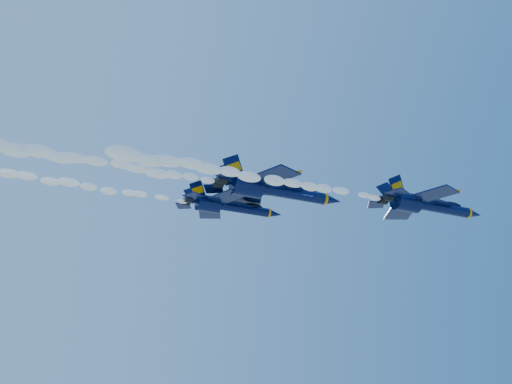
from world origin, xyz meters
name	(u,v)px	position (x,y,z in m)	size (l,w,h in m)	color
jet_lead	(426,205)	(20.55, -14.79, 149.82)	(16.51, 13.55, 6.14)	#070E35
smoke_trail_jet_lead	(258,177)	(-4.21, -14.79, 149.46)	(35.41, 1.71, 1.54)	white
jet_second	(272,189)	(3.30, -3.16, 153.55)	(19.84, 16.27, 7.37)	#070E35
smoke_trail_jet_second	(84,159)	(-22.88, -3.16, 153.15)	(35.41, 2.05, 1.85)	white
jet_third	(228,206)	(-1.24, 2.35, 152.25)	(15.35, 12.59, 5.70)	#070E35
smoke_trail_jet_third	(55,181)	(-25.50, 2.35, 151.89)	(35.41, 1.59, 1.43)	white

